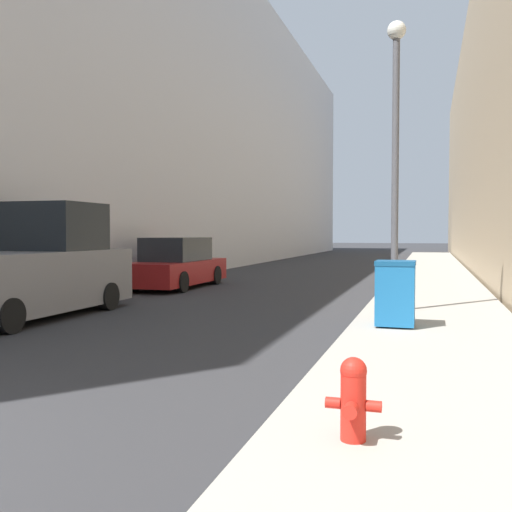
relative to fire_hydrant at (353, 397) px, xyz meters
The scene contains 7 objects.
sidewalk_right 15.86m from the fire_hydrant, 87.45° to the left, with size 3.00×60.00×0.13m.
building_left_glass 29.11m from the fire_hydrant, 122.12° to the left, with size 12.00×60.00×15.86m.
fire_hydrant is the anchor object (origin of this frame).
trash_bin 5.80m from the fire_hydrant, 90.01° to the left, with size 0.68×0.69×1.16m.
lamppost 8.43m from the fire_hydrant, 91.02° to the left, with size 0.39×0.39×6.05m.
pickup_truck 9.34m from the fire_hydrant, 143.08° to the left, with size 2.09×5.24×2.45m.
parked_sedan_near 14.49m from the fire_hydrant, 120.37° to the left, with size 1.84×4.69×1.63m.
Camera 1 is at (5.23, -2.33, 1.78)m, focal length 40.00 mm.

